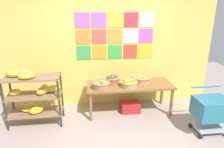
{
  "coord_description": "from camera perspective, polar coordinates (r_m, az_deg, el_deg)",
  "views": [
    {
      "loc": [
        -0.46,
        -2.55,
        2.14
      ],
      "look_at": [
        -0.02,
        1.01,
        0.91
      ],
      "focal_mm": 32.02,
      "sensor_mm": 36.0,
      "label": 1
    }
  ],
  "objects": [
    {
      "name": "back_wall_with_art",
      "position": [
        4.29,
        -0.74,
        9.38
      ],
      "size": [
        4.59,
        0.07,
        2.86
      ],
      "color": "#E6C355",
      "rests_on": "ground"
    },
    {
      "name": "banana_shelf_unit",
      "position": [
        3.97,
        -21.54,
        -5.17
      ],
      "size": [
        0.98,
        0.48,
        1.08
      ],
      "color": "#2E2D1A",
      "rests_on": "ground"
    },
    {
      "name": "display_table",
      "position": [
        4.13,
        5.06,
        -3.78
      ],
      "size": [
        1.75,
        0.66,
        0.62
      ],
      "color": "brown",
      "rests_on": "ground"
    },
    {
      "name": "fruit_basket_centre",
      "position": [
        3.97,
        4.81,
        -2.6
      ],
      "size": [
        0.36,
        0.36,
        0.16
      ],
      "color": "tan",
      "rests_on": "display_table"
    },
    {
      "name": "fruit_basket_left",
      "position": [
        4.1,
        0.04,
        -1.5
      ],
      "size": [
        0.29,
        0.29,
        0.19
      ],
      "color": "#956442",
      "rests_on": "display_table"
    },
    {
      "name": "fruit_basket_back_left",
      "position": [
        4.2,
        8.38,
        -1.47
      ],
      "size": [
        0.39,
        0.39,
        0.15
      ],
      "color": "#AF7D4E",
      "rests_on": "display_table"
    },
    {
      "name": "fruit_basket_right",
      "position": [
        3.89,
        -3.08,
        -3.02
      ],
      "size": [
        0.36,
        0.36,
        0.16
      ],
      "color": "#986F4A",
      "rests_on": "display_table"
    },
    {
      "name": "produce_crate_under_table",
      "position": [
        4.35,
        5.15,
        -9.26
      ],
      "size": [
        0.4,
        0.33,
        0.2
      ],
      "primitive_type": "cube",
      "color": "#AC2323",
      "rests_on": "ground"
    },
    {
      "name": "shopping_cart",
      "position": [
        3.9,
        26.52,
        -9.04
      ],
      "size": [
        0.57,
        0.48,
        0.78
      ],
      "rotation": [
        0.0,
        0.0,
        -0.19
      ],
      "color": "black",
      "rests_on": "ground"
    }
  ]
}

